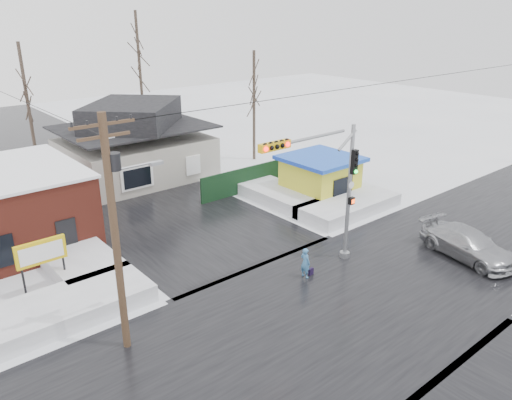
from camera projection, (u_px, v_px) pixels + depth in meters
ground at (336, 310)px, 21.37m from camera, size 120.00×120.00×0.00m
road_ns at (336, 310)px, 21.36m from camera, size 10.00×120.00×0.02m
road_ew at (336, 310)px, 21.36m from camera, size 120.00×10.00×0.02m
snowbank_nw at (66, 307)px, 20.85m from camera, size 7.00×3.00×0.80m
snowbank_ne at (348, 206)px, 31.63m from camera, size 7.00×3.00×0.80m
snowbank_nside_w at (69, 252)px, 25.63m from camera, size 3.00×8.00×0.80m
snowbank_nside_e at (273, 192)px, 34.01m from camera, size 3.00×8.00×0.80m
traffic_signal at (329, 181)px, 23.32m from camera, size 6.05×0.68×7.00m
utility_pole at (116, 223)px, 17.30m from camera, size 3.15×0.44×9.00m
marquee_sign at (41, 254)px, 22.09m from camera, size 2.20×0.21×2.55m
house at (135, 144)px, 37.39m from camera, size 10.40×8.40×5.76m
kiosk at (320, 177)px, 33.69m from camera, size 4.60×4.60×2.88m
fence at (248, 179)px, 34.97m from camera, size 8.00×0.12×1.80m
tree_far_left at (23, 72)px, 34.75m from camera, size 3.00×3.00×10.00m
tree_far_mid at (138, 41)px, 41.60m from camera, size 3.00×3.00×12.00m
tree_far_right at (254, 74)px, 40.32m from camera, size 3.00×3.00×9.00m
pedestrian at (305, 263)px, 23.71m from camera, size 0.38×0.56×1.52m
car at (467, 244)px, 25.64m from camera, size 2.97×5.47×1.50m
shopping_bag at (311, 272)px, 24.11m from camera, size 0.29×0.15×0.35m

